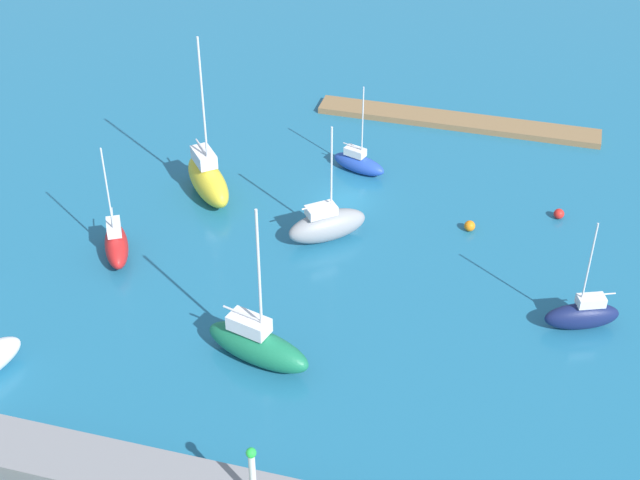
{
  "coord_description": "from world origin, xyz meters",
  "views": [
    {
      "loc": [
        -14.36,
        60.51,
        41.01
      ],
      "look_at": [
        0.0,
        7.78,
        1.5
      ],
      "focal_mm": 51.41,
      "sensor_mm": 36.0,
      "label": 1
    }
  ],
  "objects_px": {
    "sailboat_red_west_end": "(116,244)",
    "mooring_buoy_orange": "(470,226)",
    "pier_dock": "(457,121)",
    "sailboat_yellow_off_beacon": "(208,179)",
    "sailboat_navy_center_basin": "(582,315)",
    "sailboat_gray_far_south": "(327,225)",
    "mooring_buoy_red": "(559,214)",
    "sailboat_green_inner_mooring": "(257,344)",
    "harbor_beacon": "(252,470)",
    "sailboat_blue_far_north": "(359,163)"
  },
  "relations": [
    {
      "from": "sailboat_green_inner_mooring",
      "to": "sailboat_blue_far_north",
      "type": "bearing_deg",
      "value": 102.89
    },
    {
      "from": "harbor_beacon",
      "to": "sailboat_gray_far_south",
      "type": "xyz_separation_m",
      "value": [
        2.84,
        -25.75,
        -2.42
      ]
    },
    {
      "from": "harbor_beacon",
      "to": "sailboat_blue_far_north",
      "type": "bearing_deg",
      "value": -85.59
    },
    {
      "from": "sailboat_yellow_off_beacon",
      "to": "sailboat_navy_center_basin",
      "type": "bearing_deg",
      "value": 33.76
    },
    {
      "from": "sailboat_yellow_off_beacon",
      "to": "mooring_buoy_orange",
      "type": "bearing_deg",
      "value": 51.67
    },
    {
      "from": "pier_dock",
      "to": "mooring_buoy_orange",
      "type": "xyz_separation_m",
      "value": [
        -3.43,
        16.83,
        0.14
      ]
    },
    {
      "from": "sailboat_gray_far_south",
      "to": "sailboat_green_inner_mooring",
      "type": "distance_m",
      "value": 14.18
    },
    {
      "from": "harbor_beacon",
      "to": "sailboat_green_inner_mooring",
      "type": "height_order",
      "value": "sailboat_green_inner_mooring"
    },
    {
      "from": "sailboat_gray_far_south",
      "to": "sailboat_red_west_end",
      "type": "xyz_separation_m",
      "value": [
        14.46,
        6.27,
        -0.18
      ]
    },
    {
      "from": "sailboat_red_west_end",
      "to": "mooring_buoy_orange",
      "type": "bearing_deg",
      "value": 84.29
    },
    {
      "from": "sailboat_red_west_end",
      "to": "mooring_buoy_orange",
      "type": "height_order",
      "value": "sailboat_red_west_end"
    },
    {
      "from": "sailboat_gray_far_south",
      "to": "sailboat_yellow_off_beacon",
      "type": "relative_size",
      "value": 0.69
    },
    {
      "from": "sailboat_yellow_off_beacon",
      "to": "mooring_buoy_red",
      "type": "height_order",
      "value": "sailboat_yellow_off_beacon"
    },
    {
      "from": "pier_dock",
      "to": "mooring_buoy_orange",
      "type": "relative_size",
      "value": 30.42
    },
    {
      "from": "pier_dock",
      "to": "sailboat_green_inner_mooring",
      "type": "bearing_deg",
      "value": 77.41
    },
    {
      "from": "harbor_beacon",
      "to": "mooring_buoy_orange",
      "type": "height_order",
      "value": "harbor_beacon"
    },
    {
      "from": "sailboat_navy_center_basin",
      "to": "pier_dock",
      "type": "bearing_deg",
      "value": -86.54
    },
    {
      "from": "pier_dock",
      "to": "harbor_beacon",
      "type": "height_order",
      "value": "harbor_beacon"
    },
    {
      "from": "pier_dock",
      "to": "mooring_buoy_red",
      "type": "height_order",
      "value": "mooring_buoy_red"
    },
    {
      "from": "sailboat_green_inner_mooring",
      "to": "mooring_buoy_red",
      "type": "bearing_deg",
      "value": 65.62
    },
    {
      "from": "mooring_buoy_orange",
      "to": "sailboat_gray_far_south",
      "type": "bearing_deg",
      "value": 21.0
    },
    {
      "from": "pier_dock",
      "to": "sailboat_green_inner_mooring",
      "type": "xyz_separation_m",
      "value": [
        7.81,
        34.97,
        1.07
      ]
    },
    {
      "from": "harbor_beacon",
      "to": "sailboat_yellow_off_beacon",
      "type": "distance_m",
      "value": 32.21
    },
    {
      "from": "sailboat_gray_far_south",
      "to": "mooring_buoy_red",
      "type": "xyz_separation_m",
      "value": [
        -16.96,
        -7.52,
        -0.91
      ]
    },
    {
      "from": "sailboat_gray_far_south",
      "to": "sailboat_navy_center_basin",
      "type": "bearing_deg",
      "value": -54.58
    },
    {
      "from": "sailboat_green_inner_mooring",
      "to": "harbor_beacon",
      "type": "bearing_deg",
      "value": -57.3
    },
    {
      "from": "sailboat_blue_far_north",
      "to": "mooring_buoy_red",
      "type": "bearing_deg",
      "value": 9.53
    },
    {
      "from": "sailboat_yellow_off_beacon",
      "to": "sailboat_green_inner_mooring",
      "type": "height_order",
      "value": "sailboat_yellow_off_beacon"
    },
    {
      "from": "harbor_beacon",
      "to": "mooring_buoy_red",
      "type": "bearing_deg",
      "value": -113.0
    },
    {
      "from": "sailboat_green_inner_mooring",
      "to": "mooring_buoy_red",
      "type": "distance_m",
      "value": 28.07
    },
    {
      "from": "sailboat_navy_center_basin",
      "to": "mooring_buoy_orange",
      "type": "bearing_deg",
      "value": -68.35
    },
    {
      "from": "mooring_buoy_orange",
      "to": "mooring_buoy_red",
      "type": "bearing_deg",
      "value": -151.74
    },
    {
      "from": "sailboat_gray_far_south",
      "to": "mooring_buoy_red",
      "type": "bearing_deg",
      "value": -15.05
    },
    {
      "from": "harbor_beacon",
      "to": "sailboat_red_west_end",
      "type": "relative_size",
      "value": 0.39
    },
    {
      "from": "sailboat_red_west_end",
      "to": "sailboat_navy_center_basin",
      "type": "xyz_separation_m",
      "value": [
        -33.6,
        -0.92,
        -0.07
      ]
    },
    {
      "from": "harbor_beacon",
      "to": "sailboat_red_west_end",
      "type": "bearing_deg",
      "value": -48.39
    },
    {
      "from": "sailboat_gray_far_south",
      "to": "sailboat_navy_center_basin",
      "type": "xyz_separation_m",
      "value": [
        -19.14,
        5.35,
        -0.25
      ]
    },
    {
      "from": "pier_dock",
      "to": "sailboat_yellow_off_beacon",
      "type": "relative_size",
      "value": 1.85
    },
    {
      "from": "harbor_beacon",
      "to": "sailboat_red_west_end",
      "type": "distance_m",
      "value": 26.18
    },
    {
      "from": "pier_dock",
      "to": "mooring_buoy_red",
      "type": "xyz_separation_m",
      "value": [
        -10.0,
        13.3,
        0.13
      ]
    },
    {
      "from": "mooring_buoy_orange",
      "to": "mooring_buoy_red",
      "type": "relative_size",
      "value": 1.03
    },
    {
      "from": "mooring_buoy_orange",
      "to": "sailboat_green_inner_mooring",
      "type": "bearing_deg",
      "value": 58.21
    },
    {
      "from": "sailboat_gray_far_south",
      "to": "sailboat_red_west_end",
      "type": "height_order",
      "value": "sailboat_gray_far_south"
    },
    {
      "from": "mooring_buoy_orange",
      "to": "mooring_buoy_red",
      "type": "xyz_separation_m",
      "value": [
        -6.57,
        -3.53,
        -0.01
      ]
    },
    {
      "from": "sailboat_navy_center_basin",
      "to": "sailboat_yellow_off_beacon",
      "type": "xyz_separation_m",
      "value": [
        30.02,
        -8.67,
        0.54
      ]
    },
    {
      "from": "sailboat_yellow_off_beacon",
      "to": "sailboat_gray_far_south",
      "type": "bearing_deg",
      "value": 32.89
    },
    {
      "from": "mooring_buoy_orange",
      "to": "sailboat_navy_center_basin",
      "type": "bearing_deg",
      "value": 133.15
    },
    {
      "from": "sailboat_red_west_end",
      "to": "mooring_buoy_orange",
      "type": "xyz_separation_m",
      "value": [
        -24.85,
        -10.26,
        -0.71
      ]
    },
    {
      "from": "pier_dock",
      "to": "mooring_buoy_orange",
      "type": "height_order",
      "value": "mooring_buoy_orange"
    },
    {
      "from": "sailboat_red_west_end",
      "to": "sailboat_blue_far_north",
      "type": "height_order",
      "value": "sailboat_red_west_end"
    }
  ]
}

